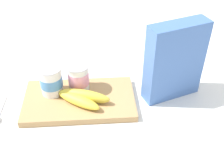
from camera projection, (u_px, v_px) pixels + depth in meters
ground_plane at (80, 103)px, 0.93m from camera, size 2.40×2.40×0.00m
cutting_board at (79, 100)px, 0.93m from camera, size 0.36×0.20×0.02m
cereal_box at (175, 62)px, 0.89m from camera, size 0.20×0.12×0.26m
yogurt_cup_front at (51, 81)px, 0.91m from camera, size 0.07×0.07×0.10m
yogurt_cup_back at (77, 77)px, 0.93m from camera, size 0.07×0.07×0.09m
banana_bunch at (82, 98)px, 0.89m from camera, size 0.17×0.12×0.04m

